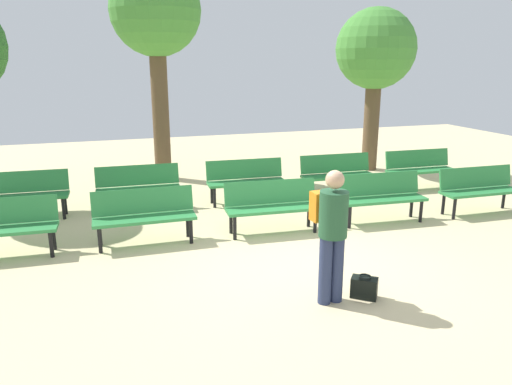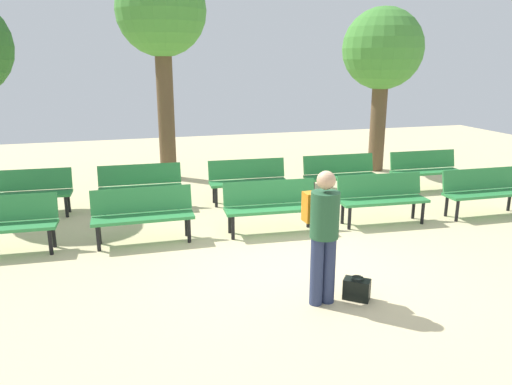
% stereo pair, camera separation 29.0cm
% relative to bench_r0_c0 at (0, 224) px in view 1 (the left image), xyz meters
% --- Properties ---
extents(ground_plane, '(25.25, 25.25, 0.00)m').
position_rel_bench_r0_c0_xyz_m(ground_plane, '(4.12, -1.79, -0.50)').
color(ground_plane, beige).
extents(bench_r0_c0, '(1.62, 0.56, 0.87)m').
position_rel_bench_r0_c0_xyz_m(bench_r0_c0, '(0.00, 0.00, 0.00)').
color(bench_r0_c0, '#2D8442').
rests_on(bench_r0_c0, ground_plane).
extents(bench_r0_c1, '(1.61, 0.51, 0.87)m').
position_rel_bench_r0_c0_xyz_m(bench_r0_c1, '(2.09, -0.10, 0.00)').
color(bench_r0_c1, '#2D8442').
rests_on(bench_r0_c1, ground_plane).
extents(bench_r0_c2, '(1.63, 0.59, 0.87)m').
position_rel_bench_r0_c0_xyz_m(bench_r0_c2, '(4.21, -0.22, 0.00)').
color(bench_r0_c2, '#2D8442').
rests_on(bench_r0_c2, ground_plane).
extents(bench_r0_c3, '(1.63, 0.59, 0.87)m').
position_rel_bench_r0_c0_xyz_m(bench_r0_c3, '(6.27, -0.31, 0.00)').
color(bench_r0_c3, '#2D8442').
rests_on(bench_r0_c3, ground_plane).
extents(bench_r0_c4, '(1.61, 0.53, 0.87)m').
position_rel_bench_r0_c0_xyz_m(bench_r0_c4, '(8.35, -0.43, 0.00)').
color(bench_r0_c4, '#2D8442').
rests_on(bench_r0_c4, ground_plane).
extents(bench_r1_c0, '(1.62, 0.57, 0.87)m').
position_rel_bench_r0_c0_xyz_m(bench_r1_c0, '(0.09, 1.88, 0.00)').
color(bench_r1_c0, '#2D8442').
rests_on(bench_r1_c0, ground_plane).
extents(bench_r1_c1, '(1.62, 0.55, 0.87)m').
position_rel_bench_r0_c0_xyz_m(bench_r1_c1, '(2.16, 1.76, 0.00)').
color(bench_r1_c1, '#2D8442').
rests_on(bench_r1_c1, ground_plane).
extents(bench_r1_c2, '(1.62, 0.57, 0.87)m').
position_rel_bench_r0_c0_xyz_m(bench_r1_c2, '(4.31, 1.65, 0.00)').
color(bench_r1_c2, '#2D8442').
rests_on(bench_r1_c2, ground_plane).
extents(bench_r1_c3, '(1.62, 0.55, 0.87)m').
position_rel_bench_r0_c0_xyz_m(bench_r1_c3, '(6.37, 1.59, 0.00)').
color(bench_r1_c3, '#2D8442').
rests_on(bench_r1_c3, ground_plane).
extents(bench_r1_c4, '(1.62, 0.55, 0.87)m').
position_rel_bench_r0_c0_xyz_m(bench_r1_c4, '(8.40, 1.48, 0.00)').
color(bench_r1_c4, '#2D8442').
rests_on(bench_r1_c4, ground_plane).
extents(tree_0, '(2.09, 2.09, 5.00)m').
position_rel_bench_r0_c0_xyz_m(tree_0, '(2.98, 4.29, 3.32)').
color(tree_0, brown).
rests_on(tree_0, ground_plane).
extents(tree_2, '(2.03, 2.03, 4.14)m').
position_rel_bench_r0_c0_xyz_m(tree_2, '(8.38, 3.63, 2.54)').
color(tree_2, brown).
rests_on(tree_2, ground_plane).
extents(visitor_with_backpack, '(0.36, 0.54, 1.65)m').
position_rel_bench_r0_c0_xyz_m(visitor_with_backpack, '(4.02, -2.79, 0.43)').
color(visitor_with_backpack, navy).
rests_on(visitor_with_backpack, ground_plane).
extents(handbag, '(0.36, 0.34, 0.29)m').
position_rel_bench_r0_c0_xyz_m(handbag, '(4.48, -2.86, -0.37)').
color(handbag, black).
rests_on(handbag, ground_plane).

